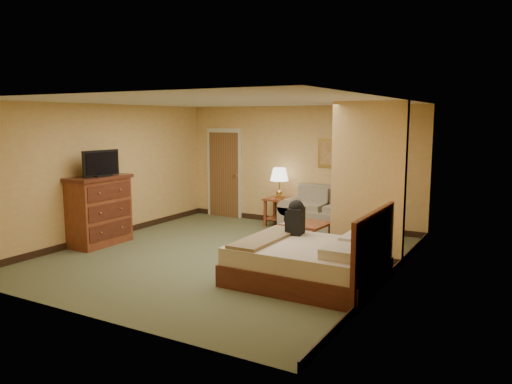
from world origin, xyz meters
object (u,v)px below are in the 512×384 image
Objects in this scene: loveseat at (327,218)px; bed at (311,262)px; coffee_table at (307,230)px; dresser at (99,210)px.

bed reaches higher than loveseat.
bed is at bearing -72.44° from loveseat.
bed is at bearing -64.23° from coffee_table.
coffee_table is 3.83m from dresser.
dresser reaches higher than coffee_table.
bed reaches higher than coffee_table.
loveseat is 4.50m from dresser.
loveseat is 0.91× the size of bed.
dresser is (-3.30, -3.04, 0.34)m from loveseat.
coffee_table is at bearing -83.54° from loveseat.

